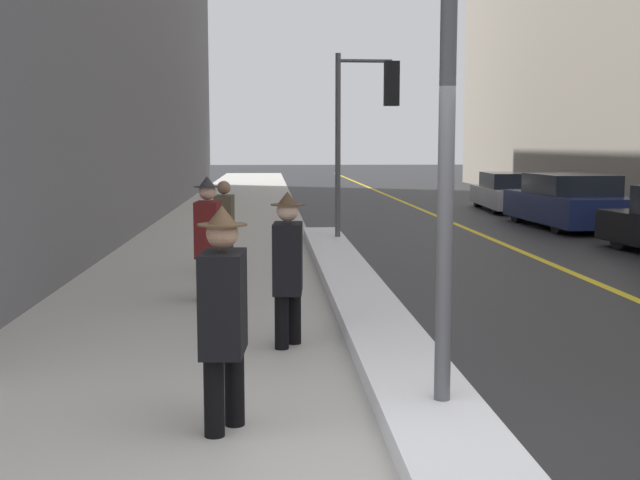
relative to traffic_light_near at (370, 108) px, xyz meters
The scene contains 10 objects.
sidewalk_slab 5.30m from the traffic_light_near, 134.50° to the left, with size 4.00×80.00×0.01m.
road_centre_stripe 5.14m from the traffic_light_near, 48.17° to the left, with size 0.16×80.00×0.00m.
snow_bank_curb 6.28m from the traffic_light_near, 99.19° to the right, with size 0.79×14.92×0.19m.
traffic_light_near is the anchor object (origin of this frame).
pedestrian_with_shoulder_bag 11.23m from the traffic_light_near, 102.68° to the right, with size 0.35×0.73×1.66m.
pedestrian_in_fedora 8.80m from the traffic_light_near, 102.84° to the right, with size 0.34×0.52×1.61m.
pedestrian_trailing 6.75m from the traffic_light_near, 116.71° to the right, with size 0.36×0.73×1.67m.
pedestrian_nearside 4.87m from the traffic_light_near, 129.37° to the right, with size 0.32×0.51×1.51m.
parked_car_navy 6.74m from the traffic_light_near, 30.91° to the left, with size 1.99×4.61×1.36m.
parked_car_silver 10.57m from the traffic_light_near, 56.84° to the left, with size 2.05×4.51×1.21m.
Camera 1 is at (-0.96, -4.68, 2.08)m, focal length 45.00 mm.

